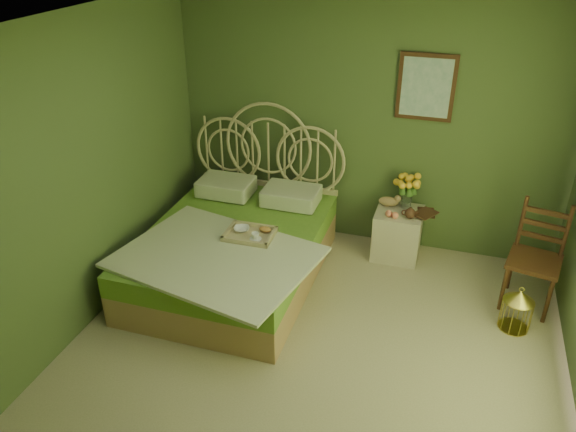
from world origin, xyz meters
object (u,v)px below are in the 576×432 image
(nightstand, at_px, (399,226))
(birdcage, at_px, (517,310))
(chair, at_px, (536,249))
(bed, at_px, (235,247))

(nightstand, bearing_deg, birdcage, -37.91)
(birdcage, bearing_deg, chair, 76.71)
(nightstand, height_order, birdcage, nightstand)
(chair, relative_size, birdcage, 2.56)
(chair, bearing_deg, bed, -159.20)
(bed, relative_size, chair, 2.37)
(bed, height_order, nightstand, bed)
(nightstand, xyz_separation_m, chair, (1.26, -0.43, 0.21))
(birdcage, bearing_deg, bed, 179.19)
(chair, bearing_deg, birdcage, -91.44)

